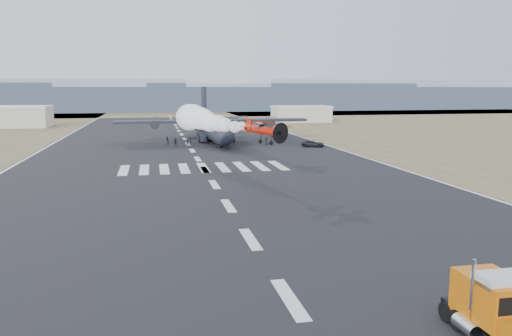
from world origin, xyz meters
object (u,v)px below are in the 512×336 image
object	(u,v)px
crew_b	(176,142)
crew_h	(167,141)
crew_e	(266,141)
crew_f	(207,140)
aerobatic_biplane	(264,130)
hangar_left	(10,116)
crew_d	(234,141)
transport_aircraft	(212,127)
hangar_right	(301,114)
semi_truck	(500,310)
crew_a	(199,140)
crew_c	(190,141)
crew_g	(188,142)
support_vehicle	(313,144)

from	to	relation	value
crew_b	crew_h	world-z (taller)	crew_h
crew_e	crew_f	xyz separation A→B (m)	(-12.91, 2.38, 0.07)
crew_e	aerobatic_biplane	bearing A→B (deg)	71.06
hangar_left	crew_e	bearing A→B (deg)	-43.48
crew_d	transport_aircraft	bearing A→B (deg)	-59.44
transport_aircraft	crew_h	bearing A→B (deg)	-159.51
hangar_right	crew_f	world-z (taller)	hangar_right
semi_truck	crew_h	distance (m)	92.31
hangar_right	crew_d	distance (m)	78.07
crew_a	crew_d	xyz separation A→B (m)	(7.18, -4.58, 0.02)
semi_truck	crew_d	distance (m)	87.87
crew_a	crew_c	size ratio (longest dim) A/B	0.91
crew_d	crew_g	bearing A→B (deg)	8.24
aerobatic_biplane	crew_h	size ratio (longest dim) A/B	4.15
transport_aircraft	semi_truck	bearing A→B (deg)	-90.47
crew_a	crew_c	distance (m)	4.27
hangar_left	aerobatic_biplane	distance (m)	128.09
hangar_left	support_vehicle	size ratio (longest dim) A/B	5.07
crew_d	hangar_right	bearing A→B (deg)	-114.05
crew_c	crew_g	bearing A→B (deg)	-49.61
hangar_left	crew_d	xyz separation A→B (m)	(61.83, -64.15, -2.56)
hangar_right	crew_b	distance (m)	84.89
hangar_right	crew_e	bearing A→B (deg)	-112.50
crew_f	crew_h	bearing A→B (deg)	-22.34
support_vehicle	crew_a	size ratio (longest dim) A/B	2.92
crew_f	semi_truck	bearing A→B (deg)	85.95
semi_truck	crew_c	xyz separation A→B (m)	(-8.24, 88.91, -0.81)
hangar_right	semi_truck	world-z (taller)	hangar_right
crew_b	crew_f	bearing A→B (deg)	26.37
crew_d	crew_h	xyz separation A→B (m)	(-14.29, 3.54, -0.02)
crew_b	crew_d	xyz separation A→B (m)	(12.65, 0.25, 0.05)
transport_aircraft	support_vehicle	size ratio (longest dim) A/B	9.05
semi_truck	aerobatic_biplane	size ratio (longest dim) A/B	1.14
crew_a	crew_e	xyz separation A→B (m)	(14.23, -5.73, 0.05)
aerobatic_biplane	crew_h	distance (m)	55.16
crew_d	crew_f	world-z (taller)	crew_f
transport_aircraft	crew_f	size ratio (longest dim) A/B	23.29
hangar_left	crew_b	xyz separation A→B (m)	(49.18, -64.40, -2.61)
crew_c	hangar_right	bearing A→B (deg)	112.12
crew_g	crew_h	distance (m)	6.04
hangar_right	crew_h	bearing A→B (deg)	-127.57
transport_aircraft	crew_a	world-z (taller)	transport_aircraft
crew_b	crew_e	world-z (taller)	crew_e
crew_h	crew_c	bearing A→B (deg)	62.46
hangar_right	crew_c	bearing A→B (deg)	-123.90
crew_c	crew_d	bearing A→B (deg)	49.74
semi_truck	crew_g	size ratio (longest dim) A/B	4.80
crew_a	crew_g	xyz separation A→B (m)	(-2.94, -5.40, -0.02)
hangar_left	crew_f	size ratio (longest dim) A/B	13.04
semi_truck	crew_e	distance (m)	87.11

